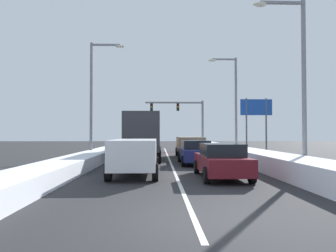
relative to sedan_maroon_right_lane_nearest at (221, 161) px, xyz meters
The scene contains 15 objects.
ground_plane 6.89m from the sedan_maroon_right_lane_nearest, 106.46° to the left, with size 120.00×120.00×0.00m, color #28282B.
lane_stripe_between_right_lane_and_center_lane 10.03m from the sedan_maroon_right_lane_nearest, 101.19° to the left, with size 0.14×35.72×0.01m, color silver.
snow_bank_right_shoulder 10.38m from the sedan_maroon_right_lane_nearest, 71.11° to the left, with size 2.09×35.72×0.88m, color white.
snow_bank_left_shoulder 12.20m from the sedan_maroon_right_lane_nearest, 126.42° to the left, with size 1.86×35.72×0.68m, color white.
sedan_maroon_right_lane_nearest is the anchor object (origin of this frame).
sedan_navy_right_lane_second 6.17m from the sedan_maroon_right_lane_nearest, 93.74° to the left, with size 2.00×4.50×1.51m.
suv_tan_right_lane_third 11.93m from the sedan_maroon_right_lane_nearest, 90.77° to the left, with size 2.16×4.90×1.67m.
suv_white_center_lane_nearest 3.96m from the sedan_maroon_right_lane_nearest, 166.63° to the left, with size 2.16×4.90×1.67m.
box_truck_center_lane_second 9.83m from the sedan_maroon_right_lane_nearest, 113.20° to the left, with size 2.53×7.20×3.36m.
suv_red_center_lane_third 16.95m from the sedan_maroon_right_lane_nearest, 102.86° to the left, with size 2.16×4.90×1.67m.
traffic_light_gantry 26.32m from the sedan_maroon_right_lane_nearest, 88.62° to the left, with size 7.54×0.47×6.20m.
street_lamp_right_near 6.31m from the sedan_maroon_right_lane_nearest, 22.00° to the left, with size 2.66×0.36×8.69m.
street_lamp_right_mid 15.91m from the sedan_maroon_right_lane_nearest, 74.47° to the left, with size 2.66×0.36×8.99m.
street_lamp_left_mid 13.57m from the sedan_maroon_right_lane_nearest, 126.39° to the left, with size 2.66×0.36×8.97m.
roadside_sign_right 18.74m from the sedan_maroon_right_lane_nearest, 67.49° to the left, with size 3.20×0.16×5.50m.
Camera 1 is at (-0.82, -6.97, 1.94)m, focal length 32.83 mm.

